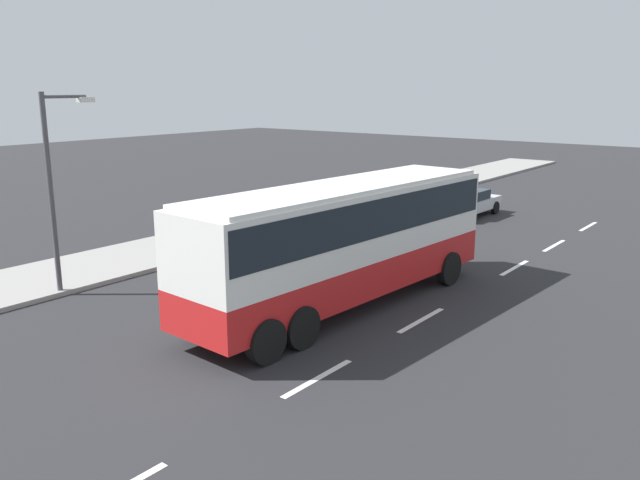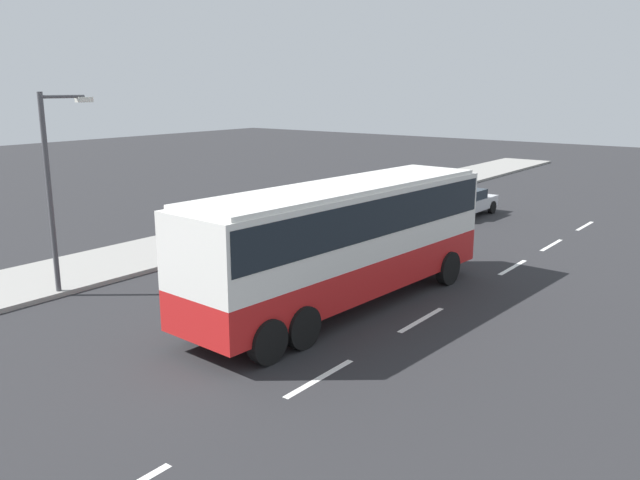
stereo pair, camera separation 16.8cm
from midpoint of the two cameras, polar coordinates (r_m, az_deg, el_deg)
ground_plane at (r=20.29m, az=1.89°, el=-4.81°), size 120.00×120.00×0.00m
sidewalk_curb at (r=26.14m, az=-13.94°, el=-0.88°), size 80.00×4.00×0.15m
lane_centreline at (r=18.65m, az=9.18°, el=-6.64°), size 34.24×0.16×0.01m
coach_bus at (r=18.63m, az=1.90°, el=0.69°), size 11.20×3.25×3.63m
car_silver_hatch at (r=33.17m, az=12.46°, el=3.32°), size 4.11×1.91×1.33m
pedestrian_near_curb at (r=29.63m, az=-1.61°, el=3.37°), size 0.32×0.32×1.79m
street_lamp at (r=21.13m, az=-22.56°, el=5.11°), size 1.76×0.24×6.03m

